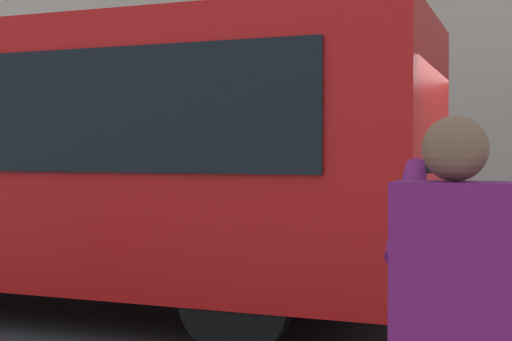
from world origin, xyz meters
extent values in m
plane|color=#2B2B2D|center=(0.00, 0.00, 0.00)|extent=(60.00, 60.00, 0.00)
cube|color=red|center=(4.57, 0.26, 1.70)|extent=(9.00, 2.50, 2.60)
cylinder|color=black|center=(1.57, -0.84, 0.50)|extent=(1.00, 0.28, 1.00)
cylinder|color=black|center=(1.57, 1.36, 0.50)|extent=(1.00, 0.28, 1.00)
cube|color=#6B1960|center=(-0.54, 4.57, 1.30)|extent=(0.40, 0.24, 0.66)
sphere|color=brown|center=(-0.54, 4.57, 1.74)|extent=(0.22, 0.22, 0.22)
cylinder|color=#6B1960|center=(-0.36, 4.41, 1.52)|extent=(0.09, 0.48, 0.37)
cube|color=black|center=(-0.44, 4.27, 1.72)|extent=(0.07, 0.01, 0.14)
camera|label=1|loc=(-0.77, 7.08, 1.73)|focal=51.24mm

